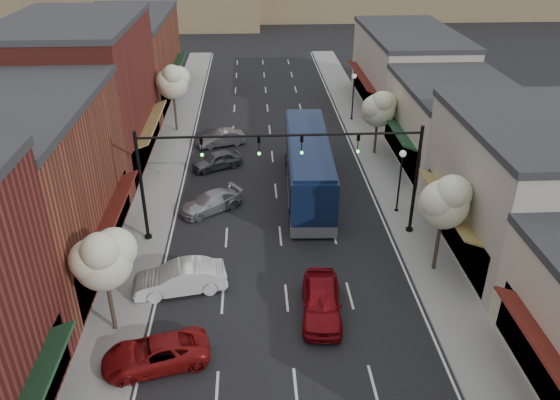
{
  "coord_description": "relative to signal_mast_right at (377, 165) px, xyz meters",
  "views": [
    {
      "loc": [
        -1.53,
        -20.31,
        17.89
      ],
      "look_at": [
        0.01,
        8.57,
        2.2
      ],
      "focal_mm": 35.0,
      "sensor_mm": 36.0,
      "label": 1
    }
  ],
  "objects": [
    {
      "name": "coach_bus",
      "position": [
        -3.39,
        5.76,
        -2.57
      ],
      "size": [
        3.31,
        13.06,
        3.96
      ],
      "rotation": [
        0.0,
        0.0,
        -0.04
      ],
      "color": "#0E1A38",
      "rests_on": "ground"
    },
    {
      "name": "bldg_left_far",
      "position": [
        -19.84,
        28.0,
        -0.46
      ],
      "size": [
        10.14,
        18.1,
        8.4
      ],
      "color": "brown",
      "rests_on": "ground"
    },
    {
      "name": "parked_car_b",
      "position": [
        -11.13,
        -5.08,
        -3.83
      ],
      "size": [
        5.02,
        2.5,
        1.58
      ],
      "primitive_type": "imported",
      "rotation": [
        0.0,
        0.0,
        -1.39
      ],
      "color": "silver",
      "rests_on": "ground"
    },
    {
      "name": "sidewalk_right",
      "position": [
        2.78,
        10.5,
        -4.55
      ],
      "size": [
        2.8,
        73.0,
        0.15
      ],
      "primitive_type": "cube",
      "color": "gray",
      "rests_on": "ground"
    },
    {
      "name": "ground",
      "position": [
        -5.62,
        -8.0,
        -4.62
      ],
      "size": [
        160.0,
        160.0,
        0.0
      ],
      "primitive_type": "plane",
      "color": "black",
      "rests_on": "ground"
    },
    {
      "name": "tree_left_far",
      "position": [
        -13.87,
        17.95,
        -0.02
      ],
      "size": [
        2.85,
        2.65,
        6.13
      ],
      "color": "#47382B",
      "rests_on": "ground"
    },
    {
      "name": "parked_car_d",
      "position": [
        -9.95,
        10.06,
        -3.96
      ],
      "size": [
        4.18,
        3.14,
        1.33
      ],
      "primitive_type": "imported",
      "rotation": [
        0.0,
        0.0,
        -1.11
      ],
      "color": "#53565B",
      "rests_on": "ground"
    },
    {
      "name": "curb_left",
      "position": [
        -12.62,
        10.5,
        -4.55
      ],
      "size": [
        0.25,
        73.0,
        0.17
      ],
      "primitive_type": "cube",
      "color": "gray",
      "rests_on": "ground"
    },
    {
      "name": "bldg_right_midfar",
      "position": [
        8.08,
        10.0,
        -1.46
      ],
      "size": [
        9.14,
        12.1,
        6.4
      ],
      "color": "#C3B59B",
      "rests_on": "ground"
    },
    {
      "name": "lamp_post_far",
      "position": [
        2.18,
        20.0,
        -1.62
      ],
      "size": [
        0.44,
        0.44,
        4.44
      ],
      "color": "black",
      "rests_on": "ground"
    },
    {
      "name": "signal_mast_right",
      "position": [
        0.0,
        0.0,
        0.0
      ],
      "size": [
        8.22,
        0.46,
        7.0
      ],
      "color": "black",
      "rests_on": "ground"
    },
    {
      "name": "tree_left_near",
      "position": [
        -13.87,
        -8.05,
        -0.4
      ],
      "size": [
        2.85,
        2.65,
        5.69
      ],
      "color": "#47382B",
      "rests_on": "ground"
    },
    {
      "name": "bldg_right_far",
      "position": [
        8.09,
        24.0,
        -0.96
      ],
      "size": [
        9.14,
        16.1,
        7.4
      ],
      "color": "#AAA291",
      "rests_on": "ground"
    },
    {
      "name": "lamp_post_near",
      "position": [
        2.18,
        2.5,
        -1.62
      ],
      "size": [
        0.44,
        0.44,
        4.44
      ],
      "color": "black",
      "rests_on": "ground"
    },
    {
      "name": "bldg_right_midnear",
      "position": [
        8.1,
        -2.0,
        -0.72
      ],
      "size": [
        9.14,
        12.1,
        7.9
      ],
      "color": "#AAA291",
      "rests_on": "ground"
    },
    {
      "name": "tree_right_far",
      "position": [
        2.73,
        11.95,
        -0.63
      ],
      "size": [
        2.85,
        2.65,
        5.43
      ],
      "color": "#47382B",
      "rests_on": "ground"
    },
    {
      "name": "parked_car_c",
      "position": [
        -10.05,
        3.42,
        -4.0
      ],
      "size": [
        4.55,
        3.9,
        1.25
      ],
      "primitive_type": "imported",
      "rotation": [
        0.0,
        0.0,
        -0.97
      ],
      "color": "#A2A3A7",
      "rests_on": "ground"
    },
    {
      "name": "parked_car_a",
      "position": [
        -11.63,
        -10.33,
        -3.97
      ],
      "size": [
        5.05,
        3.21,
        1.3
      ],
      "primitive_type": "imported",
      "rotation": [
        0.0,
        0.0,
        -1.33
      ],
      "color": "maroon",
      "rests_on": "ground"
    },
    {
      "name": "signal_mast_left",
      "position": [
        -11.24,
        0.0,
        0.0
      ],
      "size": [
        8.22,
        0.46,
        7.0
      ],
      "color": "black",
      "rests_on": "ground"
    },
    {
      "name": "sidewalk_left",
      "position": [
        -14.02,
        10.5,
        -4.55
      ],
      "size": [
        2.8,
        73.0,
        0.15
      ],
      "primitive_type": "cube",
      "color": "gray",
      "rests_on": "ground"
    },
    {
      "name": "tree_right_near",
      "position": [
        2.73,
        -4.05,
        -0.17
      ],
      "size": [
        2.85,
        2.65,
        5.95
      ],
      "color": "#47382B",
      "rests_on": "ground"
    },
    {
      "name": "parked_car_e",
      "position": [
        -9.82,
        14.56,
        -3.97
      ],
      "size": [
        4.18,
        2.52,
        1.3
      ],
      "primitive_type": "imported",
      "rotation": [
        0.0,
        0.0,
        -1.26
      ],
      "color": "#9B9A9F",
      "rests_on": "ground"
    },
    {
      "name": "curb_right",
      "position": [
        1.38,
        10.5,
        -4.55
      ],
      "size": [
        0.25,
        73.0,
        0.17
      ],
      "primitive_type": "cube",
      "color": "gray",
      "rests_on": "ground"
    },
    {
      "name": "red_hatchback",
      "position": [
        -3.99,
        -7.36,
        -3.81
      ],
      "size": [
        2.35,
        4.94,
        1.63
      ],
      "primitive_type": "imported",
      "rotation": [
        0.0,
        0.0,
        -0.09
      ],
      "color": "maroon",
      "rests_on": "ground"
    },
    {
      "name": "bldg_left_midfar",
      "position": [
        -19.86,
        12.0,
        0.78
      ],
      "size": [
        10.14,
        14.1,
        10.9
      ],
      "color": "maroon",
      "rests_on": "ground"
    },
    {
      "name": "bldg_left_midnear",
      "position": [
        -19.85,
        -2.0,
        0.03
      ],
      "size": [
        10.14,
        14.1,
        9.4
      ],
      "color": "brown",
      "rests_on": "ground"
    }
  ]
}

